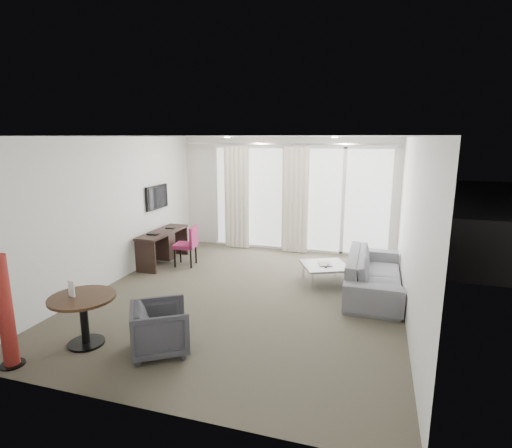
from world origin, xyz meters
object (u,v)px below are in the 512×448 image
(desk, at_px, (163,247))
(sofa, at_px, (374,273))
(rattan_chair_a, at_px, (327,224))
(coffee_table, at_px, (325,274))
(desk_chair, at_px, (185,246))
(red_lamp, at_px, (5,312))
(rattan_chair_b, at_px, (383,219))
(tub_armchair, at_px, (160,328))
(round_table, at_px, (84,321))

(desk, bearing_deg, sofa, -4.94)
(sofa, height_order, rattan_chair_a, rattan_chair_a)
(rattan_chair_a, bearing_deg, coffee_table, -106.44)
(desk_chair, height_order, sofa, desk_chair)
(red_lamp, bearing_deg, desk, 94.05)
(coffee_table, relative_size, rattan_chair_b, 0.90)
(sofa, relative_size, rattan_chair_b, 2.65)
(red_lamp, xyz_separation_m, tub_armchair, (1.50, 0.77, -0.36))
(desk_chair, distance_m, round_table, 3.31)
(coffee_table, bearing_deg, round_table, -130.19)
(desk_chair, xyz_separation_m, coffee_table, (2.88, -0.19, -0.24))
(red_lamp, relative_size, coffee_table, 1.74)
(round_table, xyz_separation_m, rattan_chair_b, (3.66, 7.31, 0.10))
(red_lamp, distance_m, sofa, 5.37)
(red_lamp, distance_m, rattan_chair_b, 8.98)
(sofa, xyz_separation_m, rattan_chair_b, (0.18, 4.37, 0.10))
(sofa, bearing_deg, round_table, 130.22)
(tub_armchair, bearing_deg, rattan_chair_b, -52.91)
(coffee_table, xyz_separation_m, sofa, (0.86, -0.16, 0.16))
(tub_armchair, xyz_separation_m, sofa, (2.47, 2.82, 0.02))
(rattan_chair_a, bearing_deg, red_lamp, -134.46)
(desk_chair, xyz_separation_m, rattan_chair_a, (2.50, 3.04, -0.02))
(coffee_table, relative_size, sofa, 0.34)
(round_table, relative_size, rattan_chair_b, 0.95)
(tub_armchair, distance_m, rattan_chair_a, 6.34)
(tub_armchair, height_order, coffee_table, tub_armchair)
(desk, height_order, coffee_table, desk)
(rattan_chair_b, bearing_deg, desk, -123.76)
(round_table, height_order, rattan_chair_a, rattan_chair_a)
(round_table, distance_m, tub_armchair, 1.02)
(desk_chair, relative_size, coffee_table, 1.08)
(coffee_table, xyz_separation_m, rattan_chair_a, (-0.38, 3.23, 0.22))
(sofa, xyz_separation_m, rattan_chair_a, (-1.23, 3.39, 0.07))
(desk_chair, bearing_deg, tub_armchair, -76.12)
(round_table, height_order, tub_armchair, round_table)
(desk, height_order, sofa, desk)
(desk_chair, bearing_deg, round_table, -93.43)
(sofa, relative_size, rattan_chair_a, 2.85)
(desk_chair, distance_m, rattan_chair_b, 5.60)
(red_lamp, relative_size, tub_armchair, 1.96)
(coffee_table, distance_m, rattan_chair_b, 4.34)
(desk, distance_m, rattan_chair_b, 5.97)
(desk, bearing_deg, rattan_chair_a, 45.07)
(rattan_chair_b, bearing_deg, coffee_table, -89.66)
(red_lamp, height_order, coffee_table, red_lamp)
(red_lamp, bearing_deg, rattan_chair_a, 68.62)
(desk_chair, relative_size, red_lamp, 0.62)
(coffee_table, bearing_deg, desk, 176.54)
(red_lamp, height_order, tub_armchair, red_lamp)
(rattan_chair_a, bearing_deg, tub_armchair, -124.32)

